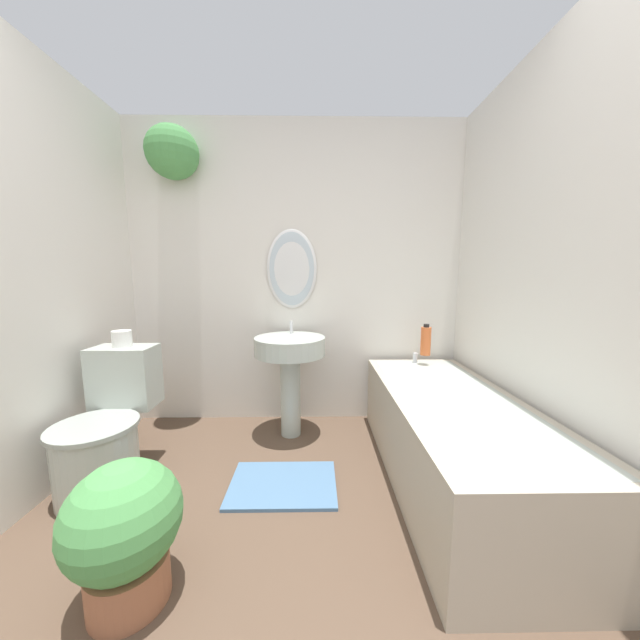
% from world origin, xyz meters
% --- Properties ---
extents(wall_back, '(2.75, 0.38, 2.40)m').
position_xyz_m(wall_back, '(-0.11, 2.24, 1.31)').
color(wall_back, silver).
rests_on(wall_back, ground_plane).
extents(wall_right, '(0.06, 2.35, 2.40)m').
position_xyz_m(wall_right, '(1.35, 1.11, 1.20)').
color(wall_right, silver).
rests_on(wall_right, ground_plane).
extents(toilet, '(0.43, 0.64, 0.76)m').
position_xyz_m(toilet, '(-1.04, 1.36, 0.32)').
color(toilet, '#B2BCB2').
rests_on(toilet, ground_plane).
extents(pedestal_sink, '(0.52, 0.52, 0.85)m').
position_xyz_m(pedestal_sink, '(-0.04, 1.93, 0.58)').
color(pedestal_sink, '#B2BCB2').
rests_on(pedestal_sink, ground_plane).
extents(bathtub, '(0.71, 1.64, 0.59)m').
position_xyz_m(bathtub, '(0.94, 1.36, 0.27)').
color(bathtub, '#B2A893').
rests_on(bathtub, ground_plane).
extents(shampoo_bottle, '(0.08, 0.08, 0.24)m').
position_xyz_m(shampoo_bottle, '(1.00, 2.02, 0.71)').
color(shampoo_bottle, '#DB6633').
rests_on(shampoo_bottle, bathtub).
extents(potted_plant, '(0.40, 0.40, 0.54)m').
position_xyz_m(potted_plant, '(-0.54, 0.67, 0.30)').
color(potted_plant, '#9E6042').
rests_on(potted_plant, ground_plane).
extents(bath_mat, '(0.61, 0.42, 0.02)m').
position_xyz_m(bath_mat, '(-0.04, 1.31, 0.01)').
color(bath_mat, '#4C7093').
rests_on(bath_mat, ground_plane).
extents(toilet_paper_roll, '(0.11, 0.11, 0.10)m').
position_xyz_m(toilet_paper_roll, '(-1.04, 1.57, 0.81)').
color(toilet_paper_roll, white).
rests_on(toilet_paper_roll, toilet).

